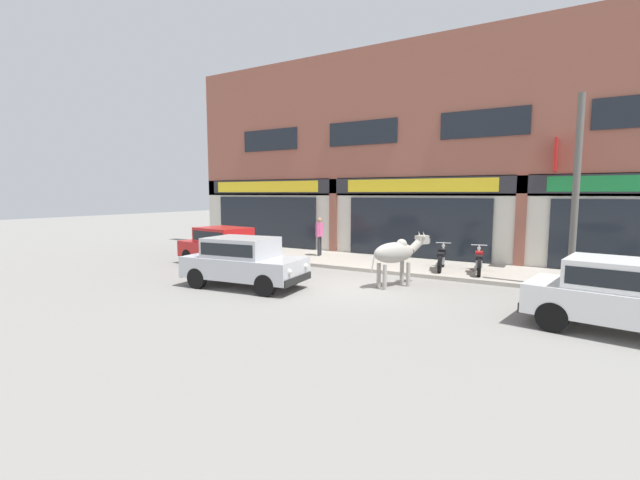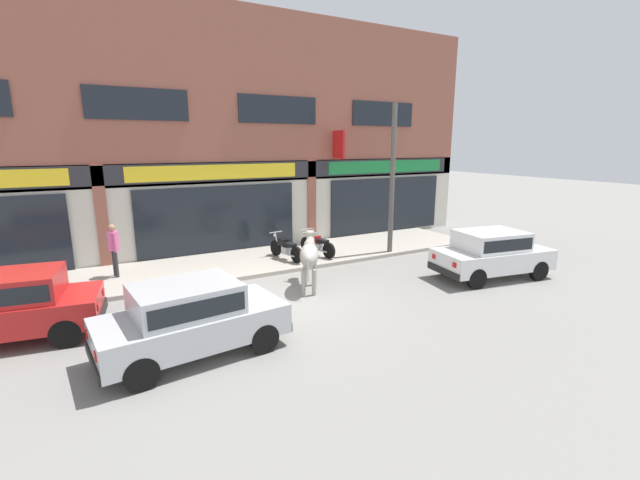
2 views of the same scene
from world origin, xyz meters
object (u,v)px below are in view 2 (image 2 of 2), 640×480
car_2 (7,304)px  pedestrian (113,245)px  cow (309,255)px  car_1 (492,252)px  car_0 (190,316)px  motorcycle_0 (286,248)px  utility_pole (392,180)px  motorcycle_1 (317,244)px

car_2 → pedestrian: size_ratio=2.35×
cow → car_1: (5.35, -1.79, -0.19)m
car_0 → motorcycle_0: car_0 is taller
car_2 → motorcycle_0: car_2 is taller
motorcycle_0 → utility_pole: 4.54m
car_1 → pedestrian: 11.39m
car_1 → motorcycle_1: bearing=127.7°
cow → motorcycle_1: (1.80, 2.80, -0.49)m
cow → motorcycle_1: size_ratio=1.08×
cow → car_1: cow is taller
cow → pedestrian: 5.90m
cow → utility_pole: 5.13m
utility_pole → motorcycle_1: bearing=161.7°
car_0 → motorcycle_1: car_0 is taller
cow → motorcycle_0: size_ratio=1.07×
cow → car_2: (-6.97, 0.12, -0.19)m
motorcycle_0 → motorcycle_1: 1.23m
car_0 → pedestrian: pedestrian is taller
car_2 → cow: bearing=-1.0°
car_1 → motorcycle_1: size_ratio=2.11×
cow → car_2: cow is taller
car_2 → motorcycle_1: 9.17m
car_2 → utility_pole: (11.38, 1.82, 1.96)m
pedestrian → utility_pole: 9.42m
motorcycle_0 → pedestrian: (-5.29, 0.69, 0.60)m
car_1 → pedestrian: pedestrian is taller
pedestrian → motorcycle_0: bearing=-7.5°
car_1 → motorcycle_1: 5.81m
pedestrian → cow: bearing=-36.7°
motorcycle_0 → motorcycle_1: same height
utility_pole → car_0: bearing=-152.6°
cow → pedestrian: (-4.73, 3.52, 0.10)m
cow → motorcycle_1: cow is taller
motorcycle_0 → cow: bearing=-101.3°
motorcycle_0 → car_2: bearing=-160.2°
motorcycle_0 → motorcycle_1: bearing=-1.3°
cow → car_0: cow is taller
motorcycle_1 → pedestrian: bearing=173.7°
car_1 → motorcycle_1: (-3.55, 4.59, -0.30)m
pedestrian → utility_pole: (9.13, -1.58, 1.66)m
car_0 → car_1: (9.17, 0.54, 0.00)m
motorcycle_1 → pedestrian: pedestrian is taller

